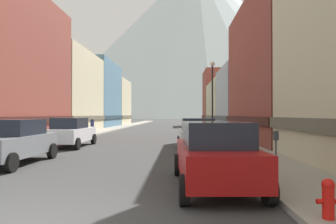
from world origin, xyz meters
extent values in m
cube|color=gray|center=(-6.25, 35.00, 0.07)|extent=(2.50, 100.00, 0.15)
cube|color=gray|center=(6.25, 35.00, 0.07)|extent=(2.50, 100.00, 0.15)
cube|color=beige|center=(-12.24, 29.62, 4.68)|extent=(9.49, 12.10, 9.35)
cube|color=#595444|center=(-12.24, 29.62, 1.60)|extent=(9.79, 12.10, 0.50)
cube|color=slate|center=(-12.24, 42.14, 5.15)|extent=(9.47, 12.50, 10.30)
cube|color=#22333F|center=(-12.24, 42.14, 1.60)|extent=(9.77, 12.50, 0.50)
cube|color=beige|center=(-12.46, 53.88, 4.43)|extent=(9.92, 10.46, 8.86)
cube|color=#595444|center=(-12.46, 53.88, 1.60)|extent=(10.22, 10.46, 0.50)
cube|color=brown|center=(11.43, 16.93, 5.11)|extent=(7.85, 13.11, 10.21)
cube|color=#3B1B16|center=(11.43, 16.93, 1.60)|extent=(8.15, 13.11, 0.50)
cube|color=#99A5B2|center=(10.88, 28.66, 3.61)|extent=(6.76, 9.60, 7.22)
cube|color=#444A50|center=(10.88, 28.66, 1.60)|extent=(7.06, 9.60, 0.50)
cube|color=beige|center=(10.99, 40.50, 3.46)|extent=(6.98, 13.83, 6.92)
cube|color=#595444|center=(10.99, 40.50, 1.60)|extent=(7.28, 13.83, 0.50)
cube|color=brown|center=(10.64, 51.64, 5.13)|extent=(6.29, 8.43, 10.25)
cube|color=#3B1B16|center=(10.64, 51.64, 1.60)|extent=(6.59, 8.43, 0.50)
cube|color=slate|center=(-3.80, 6.65, 0.74)|extent=(1.84, 4.40, 0.80)
cube|color=#1E232D|center=(-3.80, 6.90, 1.46)|extent=(1.60, 2.20, 0.64)
cylinder|color=black|center=(-2.88, 5.00, 0.34)|extent=(0.22, 0.68, 0.68)
cylinder|color=black|center=(-2.88, 8.30, 0.34)|extent=(0.22, 0.68, 0.68)
cylinder|color=black|center=(-4.72, 8.30, 0.34)|extent=(0.22, 0.68, 0.68)
cube|color=silver|center=(-3.80, 13.23, 0.74)|extent=(1.87, 4.41, 0.80)
cube|color=#1E232D|center=(-3.80, 12.98, 1.46)|extent=(1.62, 2.21, 0.64)
cylinder|color=black|center=(-4.73, 14.87, 0.34)|extent=(0.22, 0.68, 0.68)
cylinder|color=black|center=(-2.89, 14.88, 0.34)|extent=(0.22, 0.68, 0.68)
cylinder|color=black|center=(-4.71, 11.57, 0.34)|extent=(0.22, 0.68, 0.68)
cylinder|color=black|center=(-2.87, 11.58, 0.34)|extent=(0.22, 0.68, 0.68)
cube|color=#9E1111|center=(3.80, 3.18, 0.74)|extent=(2.04, 4.48, 0.80)
cube|color=#1E232D|center=(3.81, 2.93, 1.46)|extent=(1.70, 2.27, 0.64)
cylinder|color=black|center=(2.80, 4.78, 0.34)|extent=(0.25, 0.69, 0.68)
cylinder|color=black|center=(4.64, 4.87, 0.34)|extent=(0.25, 0.69, 0.68)
cylinder|color=black|center=(2.96, 1.49, 0.34)|extent=(0.25, 0.69, 0.68)
cylinder|color=black|center=(4.80, 1.57, 0.34)|extent=(0.25, 0.69, 0.68)
cube|color=silver|center=(3.80, 11.36, 0.74)|extent=(1.95, 4.45, 0.80)
cube|color=#1E232D|center=(3.81, 11.11, 1.46)|extent=(1.66, 2.24, 0.64)
cylinder|color=black|center=(2.84, 12.98, 0.34)|extent=(0.24, 0.69, 0.68)
cylinder|color=black|center=(4.68, 13.03, 0.34)|extent=(0.24, 0.69, 0.68)
cylinder|color=black|center=(2.92, 9.68, 0.34)|extent=(0.24, 0.69, 0.68)
cylinder|color=black|center=(4.76, 9.73, 0.34)|extent=(0.24, 0.69, 0.68)
cylinder|color=red|center=(5.45, 0.32, 0.43)|extent=(0.20, 0.20, 0.55)
sphere|color=red|center=(5.45, 0.32, 0.74)|extent=(0.22, 0.22, 0.22)
cylinder|color=red|center=(5.30, 0.32, 0.45)|extent=(0.10, 0.09, 0.09)
cylinder|color=#595960|center=(5.75, 4.11, 0.68)|extent=(0.06, 0.06, 1.05)
cube|color=#33383F|center=(5.75, 4.11, 1.34)|extent=(0.14, 0.10, 0.28)
cylinder|color=#4C4C51|center=(7.00, 17.34, 0.37)|extent=(0.37, 0.37, 0.43)
sphere|color=#337329|center=(7.00, 17.34, 0.88)|extent=(0.74, 0.74, 0.74)
cylinder|color=gray|center=(-7.00, 12.20, 0.36)|extent=(0.38, 0.38, 0.42)
sphere|color=#1B5E34|center=(-7.00, 12.20, 0.84)|extent=(0.69, 0.69, 0.69)
cylinder|color=brown|center=(7.00, 17.85, 0.34)|extent=(0.49, 0.49, 0.38)
sphere|color=#1B8426|center=(7.00, 17.85, 0.79)|extent=(0.65, 0.65, 0.65)
cylinder|color=navy|center=(-6.25, 26.01, 0.81)|extent=(0.36, 0.36, 1.32)
sphere|color=tan|center=(-6.25, 26.01, 1.58)|extent=(0.21, 0.21, 0.21)
cylinder|color=maroon|center=(-6.25, 23.21, 0.83)|extent=(0.36, 0.36, 1.35)
sphere|color=tan|center=(-6.25, 23.21, 1.61)|extent=(0.21, 0.21, 0.21)
cylinder|color=black|center=(5.35, 17.79, 2.90)|extent=(0.12, 0.12, 5.50)
sphere|color=white|center=(5.35, 17.79, 5.83)|extent=(0.36, 0.36, 0.36)
cone|color=silver|center=(17.96, 260.00, 69.14)|extent=(256.77, 256.77, 138.28)
camera|label=1|loc=(2.85, -5.03, 1.97)|focal=32.14mm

